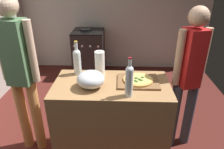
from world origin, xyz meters
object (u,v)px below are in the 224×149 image
object	(u,v)px
person_in_stripes	(20,69)
person_in_red	(188,75)
pizza	(138,80)
stove	(89,52)
mixing_bowl	(91,79)
wine_bottle_green	(129,80)
paper_towel_roll	(100,63)
wine_bottle_dark	(77,60)

from	to	relation	value
person_in_stripes	person_in_red	size ratio (longest dim) A/B	1.07
pizza	stove	world-z (taller)	pizza
mixing_bowl	person_in_red	size ratio (longest dim) A/B	0.16
wine_bottle_green	stove	size ratio (longest dim) A/B	0.38
wine_bottle_green	person_in_stripes	size ratio (longest dim) A/B	0.20
paper_towel_roll	wine_bottle_green	size ratio (longest dim) A/B	0.73
paper_towel_roll	person_in_red	distance (m)	0.94
pizza	mixing_bowl	bearing A→B (deg)	-166.23
paper_towel_roll	person_in_stripes	world-z (taller)	person_in_stripes
mixing_bowl	stove	distance (m)	2.36
wine_bottle_dark	mixing_bowl	bearing A→B (deg)	-57.99
mixing_bowl	stove	xyz separation A→B (m)	(-0.36, 2.27, -0.56)
wine_bottle_dark	stove	distance (m)	2.09
stove	person_in_red	distance (m)	2.44
wine_bottle_dark	wine_bottle_green	size ratio (longest dim) A/B	1.01
pizza	paper_towel_roll	size ratio (longest dim) A/B	1.12
person_in_stripes	person_in_red	bearing A→B (deg)	3.83
pizza	paper_towel_roll	xyz separation A→B (m)	(-0.39, 0.16, 0.10)
person_in_stripes	wine_bottle_dark	bearing A→B (deg)	10.12
mixing_bowl	wine_bottle_green	distance (m)	0.38
stove	person_in_red	xyz separation A→B (m)	(1.35, -1.97, 0.48)
wine_bottle_dark	wine_bottle_green	world-z (taller)	wine_bottle_dark
stove	person_in_red	size ratio (longest dim) A/B	0.57
paper_towel_roll	pizza	bearing A→B (deg)	-22.43
paper_towel_roll	wine_bottle_dark	bearing A→B (deg)	177.82
person_in_stripes	pizza	bearing A→B (deg)	-3.24
pizza	stove	distance (m)	2.36
pizza	wine_bottle_dark	size ratio (longest dim) A/B	0.81
wine_bottle_dark	person_in_stripes	distance (m)	0.58
wine_bottle_dark	stove	xyz separation A→B (m)	(-0.18, 1.99, -0.63)
mixing_bowl	person_in_stripes	bearing A→B (deg)	166.58
paper_towel_roll	wine_bottle_green	xyz separation A→B (m)	(0.29, -0.41, 0.03)
stove	wine_bottle_dark	bearing A→B (deg)	-84.80
pizza	person_in_red	world-z (taller)	person_in_red
pizza	mixing_bowl	distance (m)	0.47
wine_bottle_green	person_in_red	xyz separation A→B (m)	(0.65, 0.44, -0.16)
person_in_stripes	person_in_red	world-z (taller)	person_in_stripes
stove	person_in_stripes	bearing A→B (deg)	-100.55
pizza	wine_bottle_green	xyz separation A→B (m)	(-0.10, -0.25, 0.13)
wine_bottle_dark	person_in_red	xyz separation A→B (m)	(1.17, 0.01, -0.15)
wine_bottle_dark	person_in_stripes	bearing A→B (deg)	-169.88
paper_towel_roll	wine_bottle_dark	world-z (taller)	wine_bottle_dark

